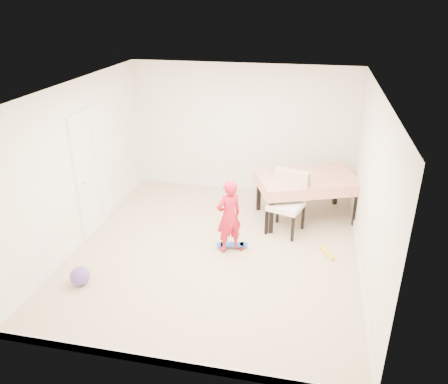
% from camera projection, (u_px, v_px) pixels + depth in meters
% --- Properties ---
extents(ground, '(5.00, 5.00, 0.00)m').
position_uv_depth(ground, '(215.00, 250.00, 7.08)').
color(ground, '#C9AD8B').
rests_on(ground, ground).
extents(ceiling, '(4.50, 5.00, 0.04)m').
position_uv_depth(ceiling, '(214.00, 90.00, 6.01)').
color(ceiling, white).
rests_on(ceiling, wall_back).
extents(wall_back, '(4.50, 0.04, 2.60)m').
position_uv_depth(wall_back, '(242.00, 130.00, 8.75)').
color(wall_back, white).
rests_on(wall_back, ground).
extents(wall_front, '(4.50, 0.04, 2.60)m').
position_uv_depth(wall_front, '(159.00, 269.00, 4.34)').
color(wall_front, white).
rests_on(wall_front, ground).
extents(wall_left, '(0.04, 5.00, 2.60)m').
position_uv_depth(wall_left, '(79.00, 165.00, 6.96)').
color(wall_left, white).
rests_on(wall_left, ground).
extents(wall_right, '(0.04, 5.00, 2.60)m').
position_uv_depth(wall_right, '(369.00, 188.00, 6.13)').
color(wall_right, white).
rests_on(wall_right, ground).
extents(door, '(0.11, 0.94, 2.11)m').
position_uv_depth(door, '(90.00, 174.00, 7.34)').
color(door, white).
rests_on(door, ground).
extents(baseboard_back, '(4.50, 0.02, 0.12)m').
position_uv_depth(baseboard_back, '(241.00, 186.00, 9.28)').
color(baseboard_back, white).
rests_on(baseboard_back, ground).
extents(baseboard_front, '(4.50, 0.02, 0.12)m').
position_uv_depth(baseboard_front, '(165.00, 362.00, 4.84)').
color(baseboard_front, white).
rests_on(baseboard_front, ground).
extents(baseboard_left, '(0.02, 5.00, 0.12)m').
position_uv_depth(baseboard_left, '(88.00, 232.00, 7.48)').
color(baseboard_left, white).
rests_on(baseboard_left, ground).
extents(baseboard_right, '(0.02, 5.00, 0.12)m').
position_uv_depth(baseboard_right, '(359.00, 262.00, 6.64)').
color(baseboard_right, white).
rests_on(baseboard_right, ground).
extents(dining_table, '(2.02, 1.65, 0.82)m').
position_uv_depth(dining_table, '(306.00, 197.00, 7.94)').
color(dining_table, '#B30919').
rests_on(dining_table, ground).
extents(dining_chair, '(0.76, 0.81, 1.08)m').
position_uv_depth(dining_chair, '(286.00, 204.00, 7.41)').
color(dining_chair, silver).
rests_on(dining_chair, ground).
extents(skateboard, '(0.55, 0.30, 0.08)m').
position_uv_depth(skateboard, '(232.00, 246.00, 7.11)').
color(skateboard, blue).
rests_on(skateboard, ground).
extents(child, '(0.51, 0.50, 1.19)m').
position_uv_depth(child, '(229.00, 218.00, 6.81)').
color(child, red).
rests_on(child, ground).
extents(balloon, '(0.28, 0.28, 0.28)m').
position_uv_depth(balloon, '(80.00, 276.00, 6.18)').
color(balloon, '#6145A7').
rests_on(balloon, ground).
extents(foam_toy, '(0.24, 0.38, 0.06)m').
position_uv_depth(foam_toy, '(327.00, 253.00, 6.94)').
color(foam_toy, yellow).
rests_on(foam_toy, ground).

